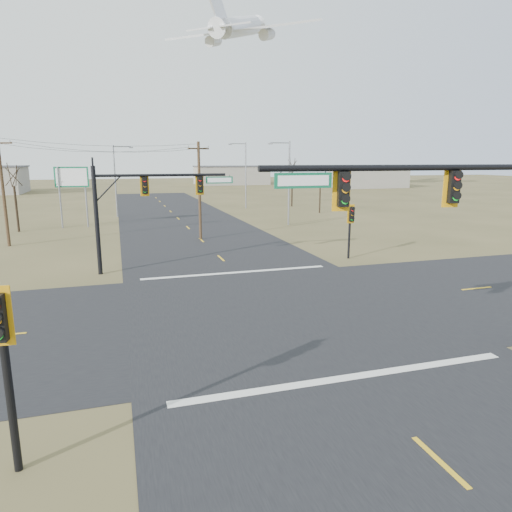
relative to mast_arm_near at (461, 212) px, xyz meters
The scene contains 21 objects.
ground 10.04m from the mast_arm_near, 117.41° to the left, with size 320.00×320.00×0.00m, color brown.
road_ew 10.04m from the mast_arm_near, 117.41° to the left, with size 160.00×14.00×0.02m, color black.
road_ns 10.03m from the mast_arm_near, 117.41° to the left, with size 14.00×160.00×0.02m, color black.
stop_bar_near 6.65m from the mast_arm_near, behind, with size 12.00×0.40×0.01m, color silver.
stop_bar_far 16.41m from the mast_arm_near, 104.54° to the left, with size 12.00×0.40×0.01m, color silver.
mast_arm_near is the anchor object (origin of this frame).
mast_arm_far 19.51m from the mast_arm_near, 117.96° to the left, with size 8.83×0.48×6.74m.
pedestal_signal_ne 17.65m from the mast_arm_near, 73.04° to the left, with size 0.56×0.48×3.99m.
pedestal_signal_sw 13.83m from the mast_arm_near, behind, with size 0.60×0.52×4.52m.
utility_pole_near 28.28m from the mast_arm_near, 97.85° to the left, with size 2.01×0.89×8.64m.
utility_pole_far 35.54m from the mast_arm_near, 123.88° to the left, with size 2.18×0.55×9.01m.
highway_sign 42.13m from the mast_arm_near, 111.34° to the left, with size 3.39×0.38×6.38m.
streetlight_a 35.20m from the mast_arm_near, 78.66° to the left, with size 2.53×0.41×9.04m.
streetlight_b 53.34m from the mast_arm_near, 82.28° to the left, with size 2.67×0.37×9.53m.
streetlight_c 48.70m from the mast_arm_near, 102.81° to the left, with size 2.46×0.24×8.85m.
bare_tree_a 43.05m from the mast_arm_near, 118.52° to the left, with size 3.84×3.84×7.15m.
bare_tree_c 46.68m from the mast_arm_near, 70.86° to the left, with size 2.89×2.89×5.70m.
bare_tree_d 55.45m from the mast_arm_near, 74.41° to the left, with size 3.70×3.70×7.87m.
warehouse_mid 119.42m from the mast_arm_near, 79.81° to the left, with size 20.00×12.00×5.00m, color gray.
warehouse_right 105.73m from the mast_arm_near, 61.08° to the left, with size 18.00×10.00×4.50m, color gray.
jet_airliner 90.75m from the mast_arm_near, 79.90° to the left, with size 32.73×32.87×15.88m.
Camera 1 is at (-7.04, -19.97, 7.13)m, focal length 32.00 mm.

